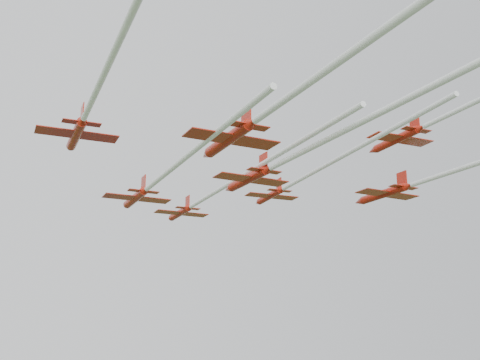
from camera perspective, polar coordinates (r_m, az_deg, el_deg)
name	(u,v)px	position (r m, az deg, el deg)	size (l,w,h in m)	color
jet_lead	(211,194)	(87.96, -2.73, -1.36)	(8.83, 57.25, 2.63)	#B21C0E
jet_row2_left	(156,181)	(77.11, -7.94, -0.10)	(9.38, 48.14, 2.80)	#B21C0E
jet_row2_right	(302,179)	(84.31, 5.87, 0.14)	(8.22, 47.83, 2.46)	#B21C0E
jet_row3_left	(103,77)	(55.72, -12.90, 9.48)	(9.03, 63.57, 2.72)	#B21C0E
jet_row3_mid	(328,139)	(62.94, 8.34, 3.89)	(10.08, 67.68, 2.87)	#B21C0E
jet_row4_left	(294,93)	(51.09, 5.12, 8.21)	(9.91, 57.14, 2.94)	#B21C0E
jet_row4_right	(463,108)	(65.94, 20.37, 6.44)	(7.98, 46.75, 2.39)	#B21C0E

